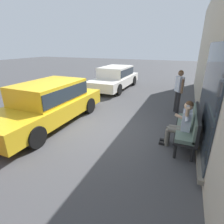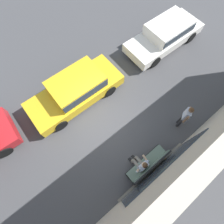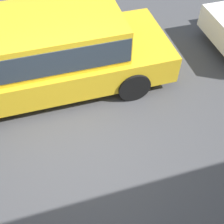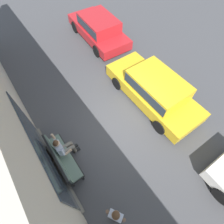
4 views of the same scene
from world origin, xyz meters
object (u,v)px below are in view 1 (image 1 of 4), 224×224
at_px(person_on_phone, 182,123).
at_px(pedestrian_standing, 179,88).
at_px(parked_car_near, 115,77).
at_px(bench, 190,125).
at_px(parked_car_mid, 49,101).

height_order(person_on_phone, pedestrian_standing, pedestrian_standing).
bearing_deg(person_on_phone, pedestrian_standing, -174.51).
height_order(person_on_phone, parked_car_near, parked_car_near).
distance_m(bench, person_on_phone, 0.37).
bearing_deg(person_on_phone, bench, 139.91).
xyz_separation_m(person_on_phone, pedestrian_standing, (-2.75, -0.26, 0.33)).
xyz_separation_m(bench, pedestrian_standing, (-2.49, -0.49, 0.46)).
height_order(parked_car_mid, pedestrian_standing, pedestrian_standing).
relative_size(parked_car_near, parked_car_mid, 1.00).
bearing_deg(parked_car_near, pedestrian_standing, 52.35).
xyz_separation_m(parked_car_near, parked_car_mid, (5.86, -0.17, 0.03)).
bearing_deg(pedestrian_standing, person_on_phone, 5.49).
bearing_deg(pedestrian_standing, bench, 11.07).
bearing_deg(person_on_phone, parked_car_near, -143.93).
bearing_deg(parked_car_near, parked_car_mid, -1.68).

